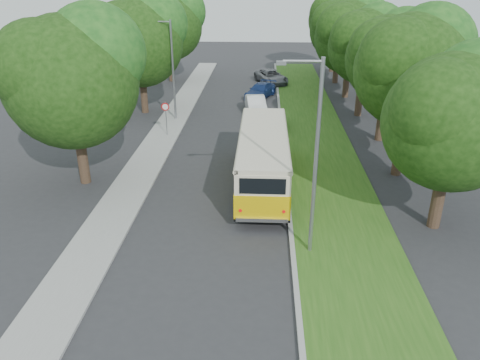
# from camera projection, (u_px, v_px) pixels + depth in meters

# --- Properties ---
(ground) EXTENTS (120.00, 120.00, 0.00)m
(ground) POSITION_uv_depth(u_px,v_px,m) (213.00, 221.00, 21.95)
(ground) COLOR #2C2C2E
(ground) RESTS_ON ground
(curb) EXTENTS (0.20, 70.00, 0.15)m
(curb) POSITION_uv_depth(u_px,v_px,m) (286.00, 178.00, 26.31)
(curb) COLOR gray
(curb) RESTS_ON ground
(grass_verge) EXTENTS (4.50, 70.00, 0.13)m
(grass_verge) POSITION_uv_depth(u_px,v_px,m) (328.00, 179.00, 26.20)
(grass_verge) COLOR #275316
(grass_verge) RESTS_ON ground
(sidewalk) EXTENTS (2.20, 70.00, 0.12)m
(sidewalk) POSITION_uv_depth(u_px,v_px,m) (138.00, 175.00, 26.71)
(sidewalk) COLOR gray
(sidewalk) RESTS_ON ground
(treeline) EXTENTS (24.27, 41.91, 9.46)m
(treeline) POSITION_uv_depth(u_px,v_px,m) (276.00, 39.00, 35.76)
(treeline) COLOR #332319
(treeline) RESTS_ON ground
(lamppost_near) EXTENTS (1.71, 0.16, 8.00)m
(lamppost_near) POSITION_uv_depth(u_px,v_px,m) (314.00, 155.00, 17.69)
(lamppost_near) COLOR gray
(lamppost_near) RESTS_ON ground
(lamppost_far) EXTENTS (1.71, 0.16, 7.50)m
(lamppost_far) POSITION_uv_depth(u_px,v_px,m) (172.00, 67.00, 35.06)
(lamppost_far) COLOR gray
(lamppost_far) RESTS_ON ground
(warning_sign) EXTENTS (0.56, 0.10, 2.50)m
(warning_sign) POSITION_uv_depth(u_px,v_px,m) (166.00, 113.00, 32.37)
(warning_sign) COLOR gray
(warning_sign) RESTS_ON ground
(vintage_bus) EXTENTS (2.62, 10.15, 3.02)m
(vintage_bus) POSITION_uv_depth(u_px,v_px,m) (263.00, 160.00, 24.94)
(vintage_bus) COLOR #DEB607
(vintage_bus) RESTS_ON ground
(car_silver) EXTENTS (2.21, 4.41, 1.44)m
(car_silver) POSITION_uv_depth(u_px,v_px,m) (273.00, 122.00, 33.79)
(car_silver) COLOR #9E9FA3
(car_silver) RESTS_ON ground
(car_white) EXTENTS (2.03, 4.39, 1.39)m
(car_white) POSITION_uv_depth(u_px,v_px,m) (256.00, 105.00, 38.14)
(car_white) COLOR white
(car_white) RESTS_ON ground
(car_blue) EXTENTS (3.27, 4.73, 1.27)m
(car_blue) POSITION_uv_depth(u_px,v_px,m) (260.00, 91.00, 42.91)
(car_blue) COLOR navy
(car_blue) RESTS_ON ground
(car_grey) EXTENTS (3.88, 5.53, 1.40)m
(car_grey) POSITION_uv_depth(u_px,v_px,m) (271.00, 77.00, 48.22)
(car_grey) COLOR slate
(car_grey) RESTS_ON ground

